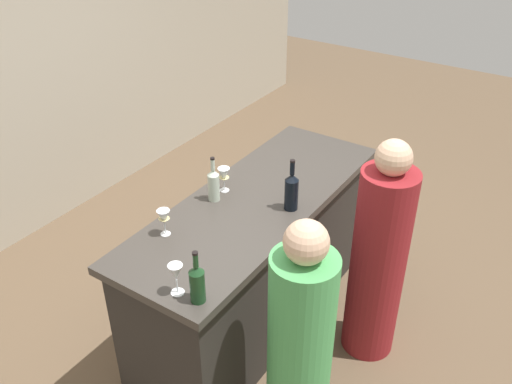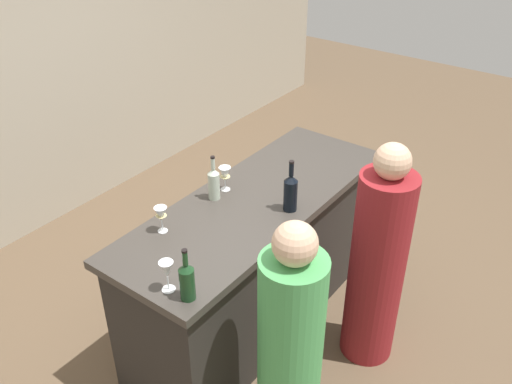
{
  "view_description": "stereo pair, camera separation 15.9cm",
  "coord_description": "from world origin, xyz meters",
  "views": [
    {
      "loc": [
        -2.38,
        -1.58,
        2.82
      ],
      "look_at": [
        0.0,
        0.0,
        1.03
      ],
      "focal_mm": 38.93,
      "sensor_mm": 36.0,
      "label": 1
    },
    {
      "loc": [
        -2.29,
        -1.71,
        2.82
      ],
      "look_at": [
        0.0,
        0.0,
        1.03
      ],
      "focal_mm": 38.93,
      "sensor_mm": 36.0,
      "label": 2
    }
  ],
  "objects": [
    {
      "name": "wine_glass_near_right",
      "position": [
        -0.58,
        0.22,
        1.09
      ],
      "size": [
        0.07,
        0.07,
        0.16
      ],
      "color": "white",
      "rests_on": "bar_counter"
    },
    {
      "name": "person_center_guest",
      "position": [
        -0.62,
        -0.68,
        0.66
      ],
      "size": [
        0.43,
        0.43,
        1.44
      ],
      "rotation": [
        0.0,
        0.0,
        1.94
      ],
      "color": "#4CA559",
      "rests_on": "ground"
    },
    {
      "name": "wine_bottle_leftmost_olive_green",
      "position": [
        -0.89,
        -0.26,
        1.09
      ],
      "size": [
        0.08,
        0.08,
        0.29
      ],
      "color": "#193D1E",
      "rests_on": "bar_counter"
    },
    {
      "name": "wine_bottle_second_left_clear_pale",
      "position": [
        -0.14,
        0.21,
        1.09
      ],
      "size": [
        0.07,
        0.07,
        0.29
      ],
      "color": "#B7C6B2",
      "rests_on": "bar_counter"
    },
    {
      "name": "bar_counter",
      "position": [
        0.0,
        0.0,
        0.5
      ],
      "size": [
        2.04,
        0.73,
        0.98
      ],
      "color": "#2A2723",
      "rests_on": "ground"
    },
    {
      "name": "back_wall",
      "position": [
        0.0,
        2.2,
        1.4
      ],
      "size": [
        8.0,
        0.1,
        2.8
      ],
      "primitive_type": "cube",
      "color": "#B2A893",
      "rests_on": "ground"
    },
    {
      "name": "wine_bottle_center_near_black",
      "position": [
        0.03,
        -0.23,
        1.11
      ],
      "size": [
        0.08,
        0.08,
        0.33
      ],
      "color": "black",
      "rests_on": "bar_counter"
    },
    {
      "name": "wine_glass_near_center",
      "position": [
        -0.03,
        0.22,
        1.09
      ],
      "size": [
        0.08,
        0.08,
        0.16
      ],
      "color": "white",
      "rests_on": "bar_counter"
    },
    {
      "name": "wine_glass_near_left",
      "position": [
        -0.91,
        -0.15,
        1.11
      ],
      "size": [
        0.07,
        0.07,
        0.17
      ],
      "color": "white",
      "rests_on": "bar_counter"
    },
    {
      "name": "person_left_guest",
      "position": [
        0.2,
        -0.75,
        0.7
      ],
      "size": [
        0.43,
        0.43,
        1.51
      ],
      "rotation": [
        0.0,
        0.0,
        1.91
      ],
      "color": "maroon",
      "rests_on": "ground"
    },
    {
      "name": "ground_plane",
      "position": [
        0.0,
        0.0,
        0.0
      ],
      "size": [
        12.0,
        12.0,
        0.0
      ],
      "primitive_type": "plane",
      "color": "brown"
    }
  ]
}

